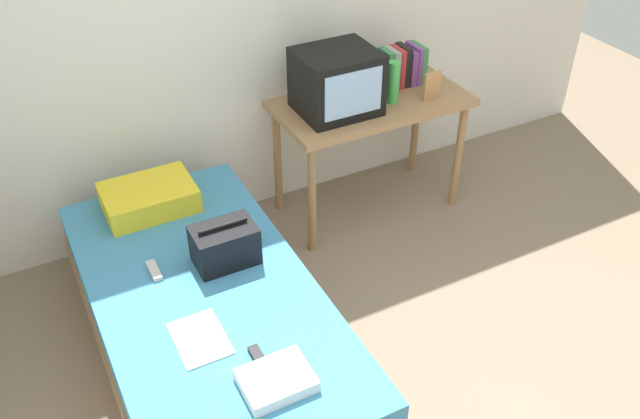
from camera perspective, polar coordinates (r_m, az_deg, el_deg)
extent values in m
plane|color=#84705B|center=(3.34, 10.13, -16.53)|extent=(8.00, 8.00, 0.00)
cube|color=silver|center=(3.99, -5.36, 16.77)|extent=(5.20, 0.10, 2.60)
cube|color=#9E754C|center=(3.42, -9.12, -11.06)|extent=(1.00, 2.00, 0.28)
cube|color=teal|center=(3.25, -9.53, -8.13)|extent=(0.97, 1.94, 0.22)
cube|color=#9E754C|center=(4.09, 4.34, 8.96)|extent=(1.16, 0.60, 0.04)
cylinder|color=#9E754C|center=(3.89, -0.68, 0.82)|extent=(0.05, 0.05, 0.74)
cylinder|color=#9E754C|center=(4.38, 11.60, 4.46)|extent=(0.05, 0.05, 0.74)
cylinder|color=#9E754C|center=(4.25, -3.61, 4.17)|extent=(0.05, 0.05, 0.74)
cylinder|color=#9E754C|center=(4.70, 8.09, 7.26)|extent=(0.05, 0.05, 0.74)
cube|color=black|center=(3.87, 1.40, 10.74)|extent=(0.44, 0.38, 0.36)
cube|color=#8CB2E0|center=(3.72, 2.85, 9.72)|extent=(0.35, 0.01, 0.26)
cylinder|color=green|center=(4.01, 6.20, 10.64)|extent=(0.07, 0.07, 0.25)
cube|color=#337F47|center=(4.18, 5.57, 11.70)|extent=(0.04, 0.14, 0.24)
cube|color=gray|center=(4.20, 6.08, 11.78)|extent=(0.04, 0.14, 0.24)
cube|color=#B72D33|center=(4.22, 6.54, 11.90)|extent=(0.03, 0.14, 0.24)
cube|color=black|center=(4.24, 6.99, 12.02)|extent=(0.04, 0.14, 0.25)
cube|color=#7A3D89|center=(4.27, 7.46, 11.95)|extent=(0.04, 0.16, 0.22)
cube|color=#7A3D89|center=(4.28, 7.87, 12.12)|extent=(0.03, 0.17, 0.24)
cube|color=#337F47|center=(4.30, 8.24, 12.17)|extent=(0.03, 0.17, 0.23)
cube|color=#B27F4C|center=(4.09, 9.42, 10.26)|extent=(0.11, 0.02, 0.17)
cube|color=yellow|center=(3.70, -14.24, 1.00)|extent=(0.47, 0.34, 0.13)
cube|color=black|center=(3.25, -8.04, -2.98)|extent=(0.30, 0.20, 0.20)
cylinder|color=black|center=(3.18, -8.21, -1.38)|extent=(0.24, 0.02, 0.02)
cube|color=white|center=(2.96, -10.10, -10.68)|extent=(0.21, 0.29, 0.01)
cube|color=black|center=(2.84, -5.12, -12.51)|extent=(0.04, 0.16, 0.02)
cube|color=#B7B7BC|center=(3.31, -13.84, -5.03)|extent=(0.04, 0.14, 0.02)
cube|color=white|center=(2.74, -3.70, -14.20)|extent=(0.28, 0.22, 0.06)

